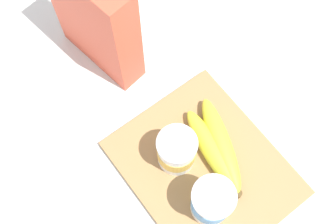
{
  "coord_description": "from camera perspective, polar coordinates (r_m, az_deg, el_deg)",
  "views": [
    {
      "loc": [
        -0.13,
        0.18,
        0.78
      ],
      "look_at": [
        0.11,
        0.0,
        0.06
      ],
      "focal_mm": 46.21,
      "sensor_mm": 36.0,
      "label": 1
    }
  ],
  "objects": [
    {
      "name": "yogurt_cup_front",
      "position": [
        0.73,
        5.77,
        -11.73
      ],
      "size": [
        0.07,
        0.07,
        0.09
      ],
      "color": "white",
      "rests_on": "cutting_board"
    },
    {
      "name": "cereal_box",
      "position": [
        0.81,
        -9.57,
        12.03
      ],
      "size": [
        0.19,
        0.08,
        0.25
      ],
      "primitive_type": "cube",
      "rotation": [
        0.0,
        0.0,
        0.15
      ],
      "color": "#D85138",
      "rests_on": "ground_plane"
    },
    {
      "name": "ground_plane",
      "position": [
        0.81,
        4.74,
        -7.53
      ],
      "size": [
        2.4,
        2.4,
        0.0
      ],
      "primitive_type": "plane",
      "color": "silver"
    },
    {
      "name": "yogurt_cup_back",
      "position": [
        0.76,
        1.15,
        -5.15
      ],
      "size": [
        0.07,
        0.07,
        0.09
      ],
      "color": "white",
      "rests_on": "cutting_board"
    },
    {
      "name": "banana_bunch",
      "position": [
        0.79,
        6.49,
        -4.66
      ],
      "size": [
        0.19,
        0.1,
        0.04
      ],
      "color": "yellow",
      "rests_on": "cutting_board"
    },
    {
      "name": "cutting_board",
      "position": [
        0.8,
        4.79,
        -7.39
      ],
      "size": [
        0.31,
        0.26,
        0.01
      ],
      "primitive_type": "cube",
      "color": "#A37A4C",
      "rests_on": "ground_plane"
    }
  ]
}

